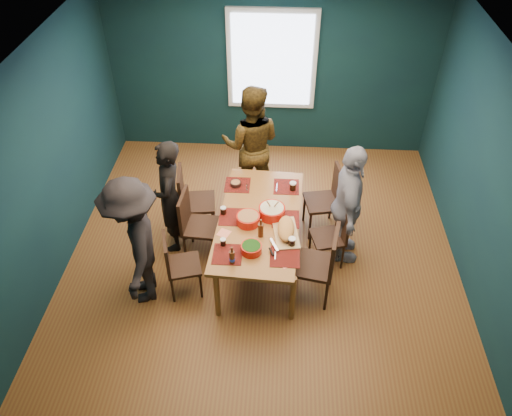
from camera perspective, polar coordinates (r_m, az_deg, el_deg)
The scene contains 26 objects.
room at distance 5.96m, azimuth 1.03°, elevation 6.27°, with size 5.01×5.01×2.71m.
dining_table at distance 6.05m, azimuth 0.37°, elevation -1.65°, with size 1.08×1.98×0.73m.
chair_left_far at distance 6.62m, azimuth -7.54°, elevation 1.25°, with size 0.50×0.50×0.99m.
chair_left_mid at distance 6.28m, azimuth -7.18°, elevation -1.43°, with size 0.46×0.46×0.96m.
chair_left_near at distance 5.89m, azimuth -9.13°, elevation -6.07°, with size 0.48×0.48×0.86m.
chair_right_far at distance 6.66m, azimuth 8.40°, elevation 1.37°, with size 0.52×0.52×0.97m.
chair_right_mid at distance 6.25m, azimuth 8.96°, elevation -2.71°, with size 0.47×0.47×0.85m.
chair_right_near at distance 5.74m, azimuth 7.62°, elevation -5.99°, with size 0.54×0.54×1.03m.
person_far_left at distance 6.31m, azimuth -9.83°, elevation 1.21°, with size 0.58×0.38×1.58m, color black.
person_back at distance 7.01m, azimuth -0.54°, elevation 7.28°, with size 0.85×0.67×1.76m, color black.
person_right at distance 6.13m, azimuth 10.44°, elevation 0.25°, with size 0.97×0.41×1.66m, color white.
person_near_left at distance 5.69m, azimuth -13.66°, elevation -3.91°, with size 1.09×0.63×1.69m, color black.
bowl_salad at distance 5.90m, azimuth -0.91°, elevation -1.26°, with size 0.28×0.28×0.12m.
bowl_dumpling at distance 5.99m, azimuth 1.83°, elevation -0.37°, with size 0.32×0.32×0.30m.
bowl_herbs at distance 5.56m, azimuth -0.54°, elevation -4.62°, with size 0.24×0.24×0.10m.
cutting_board at distance 5.77m, azimuth 3.43°, elevation -2.48°, with size 0.36×0.68×0.15m.
small_bowl at distance 6.48m, azimuth -2.34°, elevation 2.80°, with size 0.14×0.14×0.06m.
beer_bottle_a at distance 5.42m, azimuth -2.75°, elevation -5.66°, with size 0.06×0.06×0.24m.
beer_bottle_b at distance 5.71m, azimuth 0.55°, elevation -2.49°, with size 0.06×0.06×0.25m.
cola_glass_a at distance 5.65m, azimuth -3.78°, elevation -3.87°, with size 0.07×0.07×0.09m.
cola_glass_b at distance 5.63m, azimuth 4.13°, elevation -3.86°, with size 0.08×0.08×0.12m.
cola_glass_c at distance 6.40m, azimuth 4.23°, elevation 2.53°, with size 0.08×0.08×0.12m.
cola_glass_d at distance 6.04m, azimuth -3.75°, elevation -0.26°, with size 0.07×0.07×0.10m.
napkin_a at distance 6.05m, azimuth 3.38°, elevation -0.81°, with size 0.14×0.14×0.00m, color #FF8A6B.
napkin_b at distance 5.82m, azimuth -3.69°, elevation -2.89°, with size 0.13×0.13×0.00m, color #FF8A6B.
napkin_c at distance 5.49m, azimuth 3.44°, elevation -6.22°, with size 0.15×0.15×0.00m, color #FF8A6B.
Camera 1 is at (0.19, -4.65, 4.74)m, focal length 35.00 mm.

